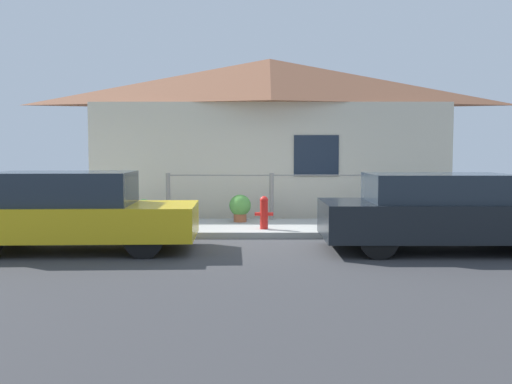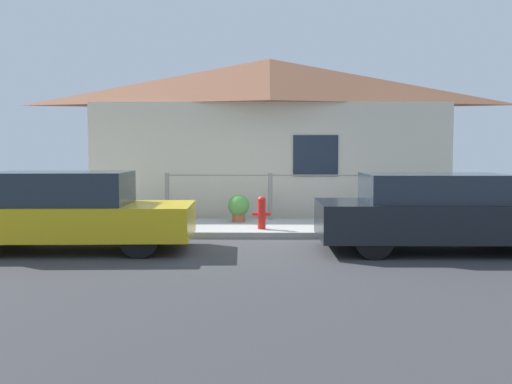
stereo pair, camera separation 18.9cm
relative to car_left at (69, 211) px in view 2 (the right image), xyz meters
name	(u,v)px [view 2 (the right image)]	position (x,y,z in m)	size (l,w,h in m)	color
ground_plane	(272,239)	(3.51, 1.34, -0.68)	(60.00, 60.00, 0.00)	#38383A
sidewalk	(271,228)	(3.51, 2.49, -0.62)	(24.00, 2.29, 0.13)	#9E9E99
house	(270,91)	(3.51, 5.27, 2.60)	(9.34, 2.23, 4.12)	beige
fence	(270,194)	(3.51, 3.49, 0.04)	(4.90, 0.10, 1.08)	gray
car_left	(69,211)	(0.00, 0.00, 0.00)	(4.18, 1.80, 1.36)	gold
car_right	(441,212)	(6.37, 0.00, -0.01)	(4.26, 1.69, 1.33)	black
fire_hydrant	(262,212)	(3.31, 1.86, -0.20)	(0.38, 0.17, 0.67)	red
potted_plant_near_hydrant	(239,207)	(2.79, 3.03, -0.22)	(0.49, 0.49, 0.62)	#9E5638
potted_plant_by_fence	(143,210)	(0.64, 3.01, -0.29)	(0.38, 0.38, 0.51)	slate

